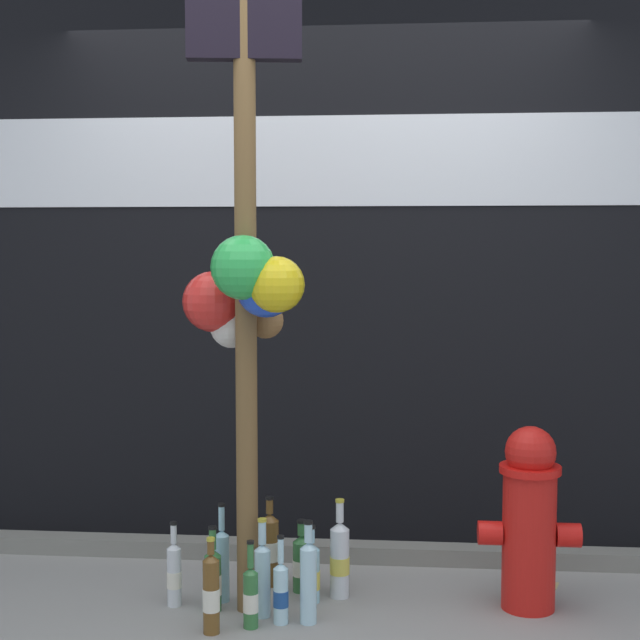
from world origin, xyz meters
TOP-DOWN VIEW (x-y plane):
  - building_wall at (0.00, 1.32)m, footprint 10.00×0.21m
  - curb_strip at (0.00, 0.91)m, footprint 8.00×0.12m
  - memorial_post at (-0.22, 0.27)m, footprint 0.52×0.47m
  - fire_hydrant at (0.90, 0.41)m, footprint 0.41×0.25m
  - bottle_0 at (-0.15, 0.23)m, footprint 0.06×0.06m
  - bottle_1 at (-0.03, 0.51)m, footprint 0.08×0.08m
  - bottle_2 at (-0.53, 0.31)m, footprint 0.06×0.06m
  - bottle_3 at (0.14, 0.46)m, footprint 0.08×0.08m
  - bottle_4 at (-0.07, 0.17)m, footprint 0.06×0.06m
  - bottle_5 at (-0.17, 0.57)m, footprint 0.08×0.08m
  - bottle_6 at (-0.34, 0.37)m, footprint 0.06×0.06m
  - bottle_7 at (0.03, 0.18)m, footprint 0.07×0.07m
  - bottle_8 at (-0.36, 0.27)m, footprint 0.07×0.07m
  - bottle_9 at (-0.18, 0.12)m, footprint 0.06×0.06m
  - bottle_10 at (-0.32, 0.05)m, footprint 0.06×0.06m
  - bottle_11 at (0.02, 0.40)m, footprint 0.08×0.08m
  - litter_0 at (0.07, 1.02)m, footprint 0.10×0.08m
  - litter_1 at (0.99, 0.68)m, footprint 0.16×0.12m

SIDE VIEW (x-z plane):
  - litter_0 at x=0.07m, z-range 0.00..0.01m
  - litter_1 at x=0.99m, z-range 0.00..0.01m
  - curb_strip at x=0.00m, z-range 0.00..0.08m
  - bottle_9 at x=-0.18m, z-range -0.05..0.29m
  - bottle_11 at x=0.02m, z-range -0.04..0.28m
  - bottle_1 at x=-0.03m, z-range -0.03..0.28m
  - bottle_4 at x=-0.07m, z-range -0.05..0.30m
  - bottle_8 at x=-0.36m, z-range -0.04..0.30m
  - bottle_2 at x=-0.53m, z-range -0.04..0.31m
  - bottle_10 at x=-0.32m, z-range -0.03..0.34m
  - bottle_5 at x=-0.17m, z-range -0.03..0.35m
  - bottle_6 at x=-0.34m, z-range -0.04..0.37m
  - bottle_0 at x=-0.15m, z-range -0.03..0.36m
  - bottle_3 at x=0.14m, z-range -0.04..0.37m
  - bottle_7 at x=0.03m, z-range -0.03..0.37m
  - fire_hydrant at x=0.90m, z-range 0.00..0.74m
  - memorial_post at x=-0.22m, z-range 0.15..2.67m
  - building_wall at x=0.00m, z-range 0.00..3.54m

